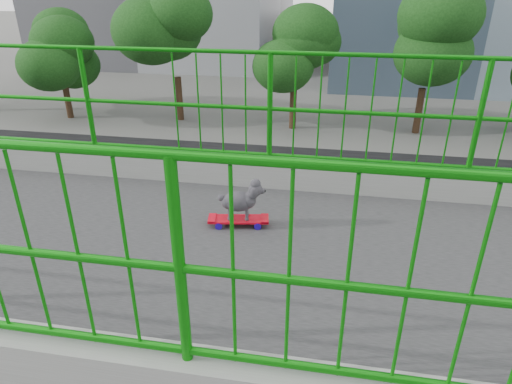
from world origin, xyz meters
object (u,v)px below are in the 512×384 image
object	(u,v)px
car_3	(50,162)
car_5	(138,311)
poodle	(241,200)
car_1	(30,235)
skateboard	(238,220)
car_0	(80,302)
car_7	(108,197)

from	to	relation	value
car_3	car_5	xyz separation A→B (m)	(9.60, 8.86, -0.06)
poodle	car_1	size ratio (longest dim) A/B	0.10
skateboard	car_1	bearing A→B (deg)	-141.40
car_0	car_1	xyz separation A→B (m)	(-3.20, -3.81, -0.08)
car_3	car_5	size ratio (longest dim) A/B	1.24
car_3	car_7	world-z (taller)	car_7
poodle	car_1	world-z (taller)	poodle
poodle	car_0	distance (m)	10.37
skateboard	car_5	xyz separation A→B (m)	(-5.53, -4.14, -6.35)
poodle	car_5	xyz separation A→B (m)	(-5.52, -4.16, -6.56)
skateboard	poodle	bearing A→B (deg)	90.00
skateboard	car_1	world-z (taller)	skateboard
car_3	car_5	distance (m)	13.07
skateboard	car_0	bearing A→B (deg)	-142.61
car_3	car_7	xyz separation A→B (m)	(3.20, 4.72, 0.02)
poodle	car_3	world-z (taller)	poodle
poodle	car_5	distance (m)	9.53
skateboard	car_5	world-z (taller)	skateboard
car_0	car_3	size ratio (longest dim) A/B	0.85
car_3	car_7	distance (m)	5.71
car_5	car_7	size ratio (longest dim) A/B	0.79
skateboard	poodle	distance (m)	0.21
car_3	car_1	bearing A→B (deg)	-152.61
car_0	car_5	world-z (taller)	car_0
car_1	car_5	size ratio (longest dim) A/B	0.96
car_7	car_5	bearing A→B (deg)	-147.12
car_1	car_3	world-z (taller)	car_3
car_0	car_5	distance (m)	1.74
poodle	car_0	xyz separation A→B (m)	(-5.52, -5.90, -6.50)
car_0	car_1	world-z (taller)	car_0
car_7	car_3	bearing A→B (deg)	55.89
skateboard	car_3	distance (m)	20.92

